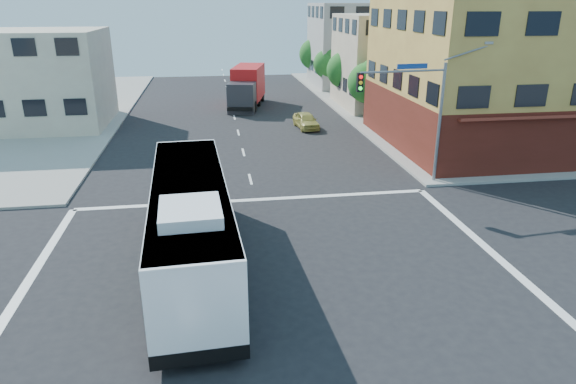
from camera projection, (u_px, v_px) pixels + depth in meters
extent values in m
plane|color=black|center=(279.00, 291.00, 19.17)|extent=(120.00, 120.00, 0.00)
cube|color=gray|center=(550.00, 99.00, 56.53)|extent=(50.00, 50.00, 0.15)
cube|color=gold|center=(520.00, 48.00, 36.70)|extent=(18.00, 15.00, 14.00)
cube|color=#541A13|center=(510.00, 117.00, 38.44)|extent=(18.09, 15.08, 4.00)
cube|color=#C0AF92|center=(401.00, 61.00, 51.51)|extent=(12.00, 10.00, 9.00)
cube|color=gray|center=(361.00, 45.00, 64.31)|extent=(12.00, 10.00, 10.00)
cube|color=beige|center=(31.00, 79.00, 43.17)|extent=(12.00, 10.00, 8.00)
cylinder|color=gray|center=(439.00, 125.00, 29.49)|extent=(0.18, 0.18, 7.00)
cylinder|color=gray|center=(404.00, 71.00, 27.82)|extent=(5.01, 0.62, 0.12)
cube|color=black|center=(360.00, 82.00, 27.41)|extent=(0.32, 0.30, 1.00)
sphere|color=#FF0C0C|center=(361.00, 77.00, 27.15)|extent=(0.20, 0.20, 0.20)
sphere|color=yellow|center=(361.00, 83.00, 27.25)|extent=(0.20, 0.20, 0.20)
sphere|color=#19FF33|center=(360.00, 88.00, 27.35)|extent=(0.20, 0.20, 0.20)
cube|color=navy|center=(412.00, 66.00, 27.85)|extent=(1.80, 0.22, 0.28)
cube|color=gray|center=(488.00, 43.00, 28.50)|extent=(0.50, 0.22, 0.14)
cylinder|color=#3B2215|center=(366.00, 110.00, 46.45)|extent=(0.28, 0.28, 1.92)
sphere|color=#18551E|center=(368.00, 83.00, 45.61)|extent=(3.60, 3.60, 3.60)
sphere|color=#18551E|center=(374.00, 73.00, 45.07)|extent=(2.52, 2.52, 2.52)
cylinder|color=#3B2215|center=(344.00, 94.00, 53.85)|extent=(0.28, 0.28, 1.99)
sphere|color=#18551E|center=(345.00, 70.00, 52.97)|extent=(3.80, 3.80, 3.80)
sphere|color=#18551E|center=(350.00, 61.00, 52.42)|extent=(2.66, 2.66, 2.66)
cylinder|color=#3B2215|center=(327.00, 84.00, 61.28)|extent=(0.28, 0.28, 1.89)
sphere|color=#18551E|center=(328.00, 64.00, 60.47)|extent=(3.40, 3.40, 3.40)
sphere|color=#18551E|center=(332.00, 57.00, 59.96)|extent=(2.38, 2.38, 2.38)
cylinder|color=#3B2215|center=(314.00, 74.00, 68.67)|extent=(0.28, 0.28, 2.03)
sphere|color=#18551E|center=(314.00, 54.00, 67.75)|extent=(4.00, 4.00, 4.00)
sphere|color=#18551E|center=(318.00, 46.00, 67.18)|extent=(2.80, 2.80, 2.80)
cube|color=black|center=(193.00, 253.00, 20.76)|extent=(3.51, 13.51, 0.50)
cube|color=white|center=(191.00, 222.00, 20.28)|extent=(3.49, 13.49, 3.17)
cube|color=black|center=(191.00, 217.00, 20.22)|extent=(3.53, 13.09, 1.39)
cube|color=black|center=(188.00, 169.00, 26.33)|extent=(2.61, 0.19, 1.50)
cube|color=#E5590C|center=(186.00, 148.00, 25.97)|extent=(2.13, 0.16, 0.31)
cube|color=white|center=(189.00, 186.00, 19.76)|extent=(3.42, 13.22, 0.13)
cube|color=white|center=(190.00, 212.00, 16.59)|extent=(2.11, 2.54, 0.40)
cube|color=#12744A|center=(155.00, 249.00, 19.79)|extent=(0.32, 6.12, 0.31)
cube|color=#12744A|center=(230.00, 243.00, 20.32)|extent=(0.32, 6.12, 0.31)
cylinder|color=black|center=(163.00, 215.00, 24.45)|extent=(0.39, 1.17, 1.16)
cylinder|color=#99999E|center=(159.00, 216.00, 24.42)|extent=(0.07, 0.58, 0.58)
cylinder|color=black|center=(219.00, 211.00, 24.95)|extent=(0.39, 1.17, 1.16)
cylinder|color=#99999E|center=(222.00, 211.00, 24.98)|extent=(0.07, 0.58, 0.58)
cylinder|color=black|center=(156.00, 317.00, 16.60)|extent=(0.39, 1.17, 1.16)
cylinder|color=#99999E|center=(151.00, 317.00, 16.57)|extent=(0.07, 0.58, 0.58)
cylinder|color=black|center=(238.00, 307.00, 17.09)|extent=(0.39, 1.17, 1.16)
cylinder|color=#99999E|center=(242.00, 307.00, 17.12)|extent=(0.07, 0.58, 0.58)
cube|color=#2A292F|center=(242.00, 98.00, 49.45)|extent=(3.03, 2.94, 2.86)
cube|color=black|center=(240.00, 95.00, 48.32)|extent=(2.27, 0.62, 1.10)
cube|color=red|center=(248.00, 82.00, 53.05)|extent=(4.00, 6.61, 3.31)
cube|color=black|center=(247.00, 101.00, 52.41)|extent=(4.40, 9.14, 0.33)
cylinder|color=black|center=(231.00, 106.00, 50.05)|extent=(0.56, 1.14, 1.10)
cylinder|color=black|center=(254.00, 107.00, 49.88)|extent=(0.56, 1.14, 1.10)
cylinder|color=black|center=(237.00, 100.00, 53.04)|extent=(0.56, 1.14, 1.10)
cylinder|color=black|center=(259.00, 101.00, 52.86)|extent=(0.56, 1.14, 1.10)
cylinder|color=black|center=(241.00, 96.00, 55.61)|extent=(0.56, 1.14, 1.10)
cylinder|color=black|center=(262.00, 96.00, 55.43)|extent=(0.56, 1.14, 1.10)
imported|color=tan|center=(306.00, 120.00, 43.57)|extent=(1.95, 4.06, 1.34)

